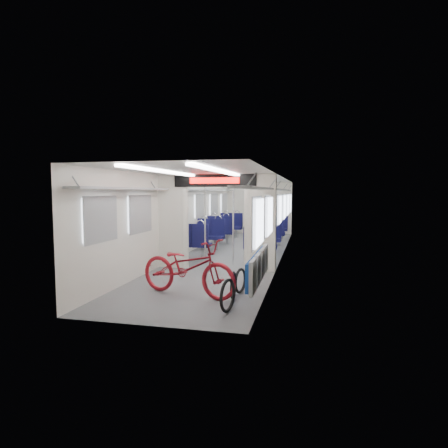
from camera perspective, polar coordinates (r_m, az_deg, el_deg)
name	(u,v)px	position (r m, az deg, el deg)	size (l,w,h in m)	color
carriage	(230,205)	(10.73, 1.00, 2.88)	(12.00, 12.02, 2.31)	#515456
bicycle	(188,267)	(6.85, -5.55, -6.56)	(0.69, 1.99, 1.04)	maroon
flip_bench	(258,266)	(6.63, 5.26, -6.44)	(0.12, 2.12, 0.53)	gray
bike_hoop_a	(228,297)	(5.95, 0.55, -11.07)	(0.54, 0.54, 0.05)	black
bike_hoop_b	(233,287)	(6.64, 1.42, -9.55)	(0.50, 0.50, 0.05)	black
bike_hoop_c	(240,282)	(7.03, 2.50, -8.83)	(0.47, 0.47, 0.05)	black
seat_bay_near_left	(203,236)	(11.35, -3.30, -1.82)	(0.92, 2.14, 1.12)	#0C0B33
seat_bay_near_right	(264,239)	(10.92, 6.09, -2.26)	(0.88, 1.92, 1.05)	#0C0B33
seat_bay_far_left	(226,226)	(14.52, 0.32, -0.33)	(0.93, 2.16, 1.13)	#0C0B33
seat_bay_far_right	(274,228)	(14.16, 7.66, -0.57)	(0.90, 2.04, 1.09)	#0C0B33
stanchion_near_left	(205,220)	(9.63, -2.89, 0.55)	(0.04, 0.04, 2.30)	silver
stanchion_near_right	(233,221)	(9.58, 1.39, 0.54)	(0.04, 0.04, 2.30)	silver
stanchion_far_left	(233,213)	(12.79, 1.46, 1.64)	(0.04, 0.04, 2.30)	silver
stanchion_far_right	(252,213)	(12.84, 4.36, 1.64)	(0.04, 0.04, 2.30)	silver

